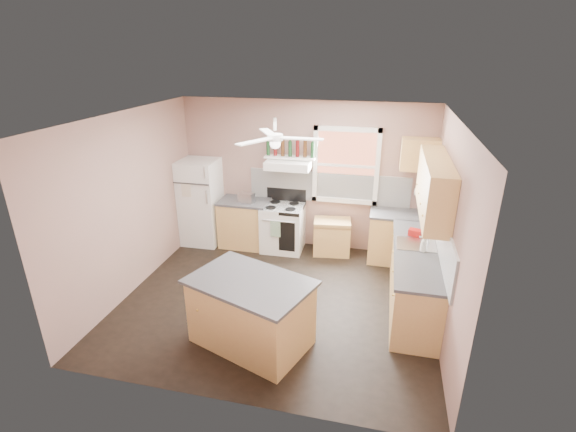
% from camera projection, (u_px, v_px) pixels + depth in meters
% --- Properties ---
extents(floor, '(4.50, 4.50, 0.00)m').
position_uv_depth(floor, '(277.00, 300.00, 6.27)').
color(floor, black).
rests_on(floor, ground).
extents(ceiling, '(4.50, 4.50, 0.00)m').
position_uv_depth(ceiling, '(275.00, 118.00, 5.25)').
color(ceiling, white).
rests_on(ceiling, ground).
extents(wall_back, '(4.50, 0.05, 2.70)m').
position_uv_depth(wall_back, '(304.00, 176.00, 7.59)').
color(wall_back, '#916D62').
rests_on(wall_back, ground).
extents(wall_right, '(0.05, 4.00, 2.70)m').
position_uv_depth(wall_right, '(450.00, 232.00, 5.28)').
color(wall_right, '#916D62').
rests_on(wall_right, ground).
extents(wall_left, '(0.05, 4.00, 2.70)m').
position_uv_depth(wall_left, '(129.00, 204.00, 6.24)').
color(wall_left, '#916D62').
rests_on(wall_left, ground).
extents(backsplash_back, '(2.90, 0.03, 0.55)m').
position_uv_depth(backsplash_back, '(328.00, 187.00, 7.52)').
color(backsplash_back, white).
rests_on(backsplash_back, wall_back).
extents(backsplash_right, '(0.03, 2.60, 0.55)m').
position_uv_depth(backsplash_right, '(442.00, 235.00, 5.62)').
color(backsplash_right, white).
rests_on(backsplash_right, wall_right).
extents(window_view, '(1.00, 0.02, 1.20)m').
position_uv_depth(window_view, '(346.00, 166.00, 7.29)').
color(window_view, brown).
rests_on(window_view, wall_back).
extents(window_frame, '(1.16, 0.07, 1.36)m').
position_uv_depth(window_frame, '(346.00, 166.00, 7.27)').
color(window_frame, white).
rests_on(window_frame, wall_back).
extents(refrigerator, '(0.70, 0.68, 1.62)m').
position_uv_depth(refrigerator, '(201.00, 202.00, 7.86)').
color(refrigerator, white).
rests_on(refrigerator, floor).
extents(base_cabinet_left, '(0.90, 0.60, 0.86)m').
position_uv_depth(base_cabinet_left, '(245.00, 224.00, 7.86)').
color(base_cabinet_left, tan).
rests_on(base_cabinet_left, floor).
extents(counter_left, '(0.92, 0.62, 0.04)m').
position_uv_depth(counter_left, '(244.00, 201.00, 7.69)').
color(counter_left, '#3E3E41').
rests_on(counter_left, base_cabinet_left).
extents(toaster, '(0.30, 0.21, 0.18)m').
position_uv_depth(toaster, '(246.00, 198.00, 7.56)').
color(toaster, silver).
rests_on(toaster, counter_left).
extents(stove, '(0.75, 0.65, 0.86)m').
position_uv_depth(stove, '(283.00, 228.00, 7.69)').
color(stove, white).
rests_on(stove, floor).
extents(range_hood, '(0.78, 0.50, 0.14)m').
position_uv_depth(range_hood, '(289.00, 165.00, 7.29)').
color(range_hood, white).
rests_on(range_hood, wall_back).
extents(bottle_shelf, '(0.90, 0.26, 0.03)m').
position_uv_depth(bottle_shelf, '(290.00, 157.00, 7.36)').
color(bottle_shelf, white).
rests_on(bottle_shelf, range_hood).
extents(cart, '(0.70, 0.51, 0.65)m').
position_uv_depth(cart, '(332.00, 237.00, 7.57)').
color(cart, tan).
rests_on(cart, floor).
extents(base_cabinet_corner, '(1.00, 0.60, 0.86)m').
position_uv_depth(base_cabinet_corner, '(398.00, 238.00, 7.27)').
color(base_cabinet_corner, tan).
rests_on(base_cabinet_corner, floor).
extents(base_cabinet_right, '(0.60, 2.20, 0.86)m').
position_uv_depth(base_cabinet_right, '(414.00, 280.00, 5.96)').
color(base_cabinet_right, tan).
rests_on(base_cabinet_right, floor).
extents(counter_corner, '(1.02, 0.62, 0.04)m').
position_uv_depth(counter_corner, '(401.00, 214.00, 7.10)').
color(counter_corner, '#3E3E41').
rests_on(counter_corner, base_cabinet_corner).
extents(counter_right, '(0.62, 2.22, 0.04)m').
position_uv_depth(counter_right, '(417.00, 252.00, 5.80)').
color(counter_right, '#3E3E41').
rests_on(counter_right, base_cabinet_right).
extents(sink, '(0.55, 0.45, 0.03)m').
position_uv_depth(sink, '(416.00, 245.00, 5.97)').
color(sink, silver).
rests_on(sink, counter_right).
extents(faucet, '(0.03, 0.03, 0.14)m').
position_uv_depth(faucet, '(428.00, 241.00, 5.91)').
color(faucet, silver).
rests_on(faucet, sink).
extents(upper_cabinet_right, '(0.33, 1.80, 0.76)m').
position_uv_depth(upper_cabinet_right, '(434.00, 187.00, 5.61)').
color(upper_cabinet_right, tan).
rests_on(upper_cabinet_right, wall_right).
extents(upper_cabinet_corner, '(0.60, 0.33, 0.52)m').
position_uv_depth(upper_cabinet_corner, '(420.00, 155.00, 6.79)').
color(upper_cabinet_corner, tan).
rests_on(upper_cabinet_corner, wall_back).
extents(paper_towel, '(0.26, 0.12, 0.12)m').
position_uv_depth(paper_towel, '(422.00, 192.00, 7.04)').
color(paper_towel, white).
rests_on(paper_towel, wall_back).
extents(island, '(1.60, 1.30, 0.86)m').
position_uv_depth(island, '(251.00, 313.00, 5.22)').
color(island, tan).
rests_on(island, floor).
extents(island_top, '(1.70, 1.40, 0.04)m').
position_uv_depth(island_top, '(250.00, 282.00, 5.05)').
color(island_top, '#3E3E41').
rests_on(island_top, island).
extents(ceiling_fan_hub, '(0.20, 0.20, 0.08)m').
position_uv_depth(ceiling_fan_hub, '(275.00, 137.00, 5.35)').
color(ceiling_fan_hub, white).
rests_on(ceiling_fan_hub, ceiling).
extents(soap_bottle, '(0.12, 0.12, 0.23)m').
position_uv_depth(soap_bottle, '(424.00, 244.00, 5.72)').
color(soap_bottle, silver).
rests_on(soap_bottle, counter_right).
extents(red_caddy, '(0.21, 0.17, 0.10)m').
position_uv_depth(red_caddy, '(415.00, 233.00, 6.23)').
color(red_caddy, '#A4110E').
rests_on(red_caddy, counter_right).
extents(wine_bottles, '(0.86, 0.06, 0.31)m').
position_uv_depth(wine_bottles, '(290.00, 148.00, 7.30)').
color(wine_bottles, '#143819').
rests_on(wine_bottles, bottle_shelf).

